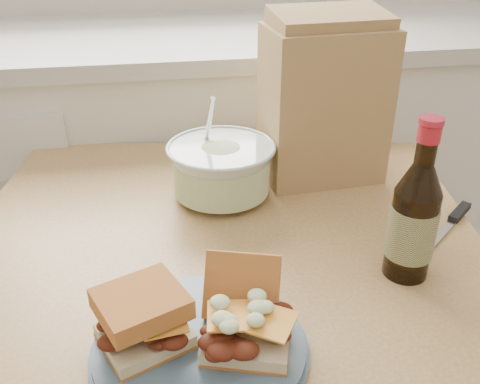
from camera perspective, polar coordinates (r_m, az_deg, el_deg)
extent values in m
cube|color=white|center=(1.72, -7.84, 0.35)|extent=(2.40, 0.60, 0.90)
cube|color=beige|center=(1.55, -9.02, 15.81)|extent=(2.50, 0.64, 0.04)
cube|color=tan|center=(0.91, -2.02, -7.23)|extent=(1.03, 1.03, 0.04)
cube|color=tan|center=(1.51, -16.84, -9.55)|extent=(0.07, 0.07, 0.71)
cube|color=tan|center=(1.49, 14.32, -9.59)|extent=(0.07, 0.07, 0.71)
cylinder|color=#42596B|center=(0.71, -4.29, -16.15)|extent=(0.27, 0.27, 0.02)
cube|color=beige|center=(0.71, -10.13, -14.84)|extent=(0.13, 0.13, 0.02)
cube|color=orange|center=(0.69, -10.36, -12.91)|extent=(0.08, 0.08, 0.00)
cube|color=#B3632F|center=(0.68, -10.51, -11.62)|extent=(0.13, 0.13, 0.03)
cube|color=beige|center=(0.70, 0.78, -15.26)|extent=(0.13, 0.12, 0.02)
cube|color=orange|center=(0.68, 0.80, -13.25)|extent=(0.08, 0.08, 0.00)
cube|color=#B3632F|center=(0.72, 0.23, -10.04)|extent=(0.12, 0.10, 0.09)
cone|color=silver|center=(1.03, -2.01, 2.14)|extent=(0.20, 0.20, 0.10)
cylinder|color=beige|center=(1.03, -2.01, 1.91)|extent=(0.18, 0.18, 0.07)
torus|color=silver|center=(1.00, -2.06, 4.81)|extent=(0.21, 0.21, 0.01)
cylinder|color=silver|center=(1.02, -3.38, 7.10)|extent=(0.02, 0.08, 0.14)
cylinder|color=black|center=(0.84, 17.77, -4.28)|extent=(0.07, 0.07, 0.14)
cone|color=black|center=(0.80, 18.76, 1.37)|extent=(0.07, 0.07, 0.04)
cylinder|color=black|center=(0.78, 19.35, 4.79)|extent=(0.03, 0.03, 0.06)
cylinder|color=#AD1724|center=(0.77, 19.56, 5.94)|extent=(0.03, 0.03, 0.02)
cylinder|color=#B52138|center=(0.76, 19.77, 7.16)|extent=(0.03, 0.03, 0.01)
cylinder|color=#324020|center=(0.84, 17.83, -3.97)|extent=(0.07, 0.07, 0.08)
cube|color=silver|center=(1.00, 20.79, -3.99)|extent=(0.10, 0.09, 0.00)
cube|color=black|center=(1.06, 22.39, -1.98)|extent=(0.07, 0.06, 0.01)
cube|color=#A47D4F|center=(1.09, 8.90, 9.16)|extent=(0.25, 0.17, 0.31)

